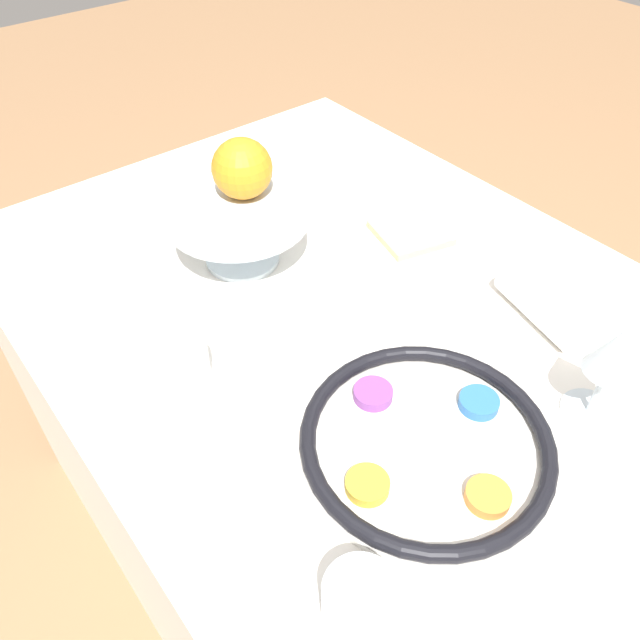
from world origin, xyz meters
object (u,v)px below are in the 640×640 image
fruit_stand (238,215)px  wine_glass (614,356)px  bread_plate (410,236)px  cup_near (181,363)px  orange_fruit (242,169)px  seder_plate (426,442)px  cup_mid (360,603)px  napkin_roll (538,307)px

fruit_stand → wine_glass: bearing=-162.5°
fruit_stand → bread_plate: 0.30m
wine_glass → bread_plate: (0.41, -0.08, -0.10)m
cup_near → wine_glass: bearing=-134.8°
orange_fruit → cup_near: bearing=127.9°
wine_glass → orange_fruit: 0.57m
seder_plate → cup_mid: bearing=116.7°
wine_glass → napkin_roll: (0.15, -0.09, -0.08)m
napkin_roll → cup_near: cup_near is taller
seder_plate → wine_glass: bearing=-113.6°
orange_fruit → bread_plate: bearing=-121.1°
orange_fruit → wine_glass: bearing=-164.7°
seder_plate → bread_plate: bearing=-42.3°
wine_glass → cup_near: 0.53m
napkin_roll → cup_near: (0.22, 0.46, 0.01)m
wine_glass → napkin_roll: size_ratio=0.92×
orange_fruit → cup_mid: (-0.55, 0.25, -0.13)m
fruit_stand → cup_near: bearing=129.1°
seder_plate → cup_mid: cup_mid is taller
wine_glass → orange_fruit: (0.55, 0.15, 0.05)m
orange_fruit → seder_plate: bearing=173.1°
bread_plate → napkin_roll: bearing=-178.6°
fruit_stand → napkin_roll: bearing=-146.1°
orange_fruit → cup_near: orange_fruit is taller
napkin_roll → seder_plate: bearing=101.8°
bread_plate → cup_near: size_ratio=2.21×
orange_fruit → bread_plate: orange_fruit is taller
orange_fruit → cup_mid: 0.62m
cup_mid → napkin_roll: bearing=-72.0°
wine_glass → cup_near: wine_glass is taller
seder_plate → napkin_roll: (0.06, -0.29, 0.01)m
napkin_roll → cup_mid: bearing=108.0°
orange_fruit → fruit_stand: bearing=114.2°
wine_glass → fruit_stand: wine_glass is taller
orange_fruit → cup_near: (-0.17, 0.22, -0.13)m
wine_glass → bread_plate: bearing=-11.6°
fruit_stand → napkin_roll: 0.47m
bread_plate → fruit_stand: bearing=62.6°
seder_plate → bread_plate: size_ratio=1.86×
fruit_stand → napkin_roll: (-0.39, -0.26, -0.07)m
fruit_stand → orange_fruit: (0.01, -0.02, 0.07)m
orange_fruit → cup_mid: bearing=156.0°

